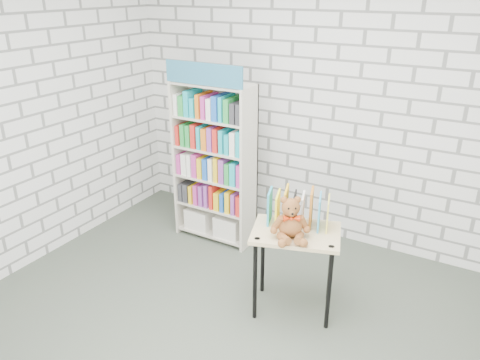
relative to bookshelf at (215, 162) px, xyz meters
The scene contains 6 objects.
ground 1.87m from the bookshelf, 54.20° to the right, with size 4.50×4.50×0.00m, color #424A3E.
room_shell 1.92m from the bookshelf, 54.20° to the right, with size 4.52×4.02×2.81m.
bookshelf is the anchor object (origin of this frame).
display_table 1.41m from the bookshelf, 30.47° to the right, with size 0.79×0.65×0.73m.
table_books 1.32m from the bookshelf, 27.28° to the right, with size 0.51×0.34×0.28m.
teddy_bear 1.45m from the bookshelf, 34.29° to the right, with size 0.32×0.30×0.33m.
Camera 1 is at (1.43, -2.32, 2.51)m, focal length 35.00 mm.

